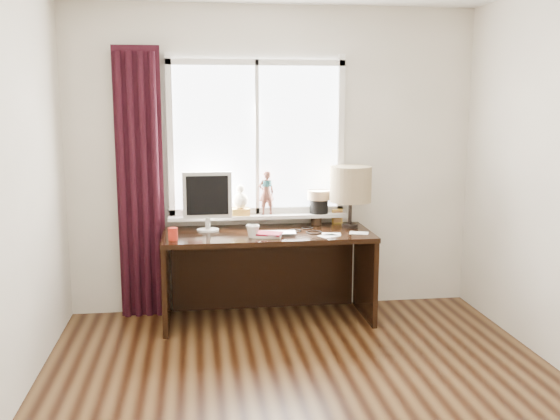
{
  "coord_description": "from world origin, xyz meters",
  "views": [
    {
      "loc": [
        -0.67,
        -3.32,
        1.8
      ],
      "look_at": [
        -0.05,
        1.25,
        1.0
      ],
      "focal_mm": 40.0,
      "sensor_mm": 36.0,
      "label": 1
    }
  ],
  "objects": [
    {
      "name": "mug",
      "position": [
        -0.24,
        1.46,
        0.8
      ],
      "size": [
        0.14,
        0.14,
        0.11
      ],
      "primitive_type": "imported",
      "rotation": [
        0.0,
        0.0,
        0.46
      ],
      "color": "white",
      "rests_on": "desk"
    },
    {
      "name": "desk_cables",
      "position": [
        0.22,
        1.63,
        0.75
      ],
      "size": [
        0.31,
        0.34,
        0.01
      ],
      "color": "black",
      "rests_on": "desk"
    },
    {
      "name": "brush_holder",
      "position": [
        0.36,
        1.9,
        0.81
      ],
      "size": [
        0.09,
        0.09,
        0.25
      ],
      "color": "black",
      "rests_on": "desk"
    },
    {
      "name": "window",
      "position": [
        -0.14,
        1.95,
        1.31
      ],
      "size": [
        1.52,
        0.2,
        1.4
      ],
      "color": "white",
      "rests_on": "ground"
    },
    {
      "name": "laptop",
      "position": [
        -0.06,
        1.52,
        0.76
      ],
      "size": [
        0.36,
        0.25,
        0.03
      ],
      "primitive_type": "imported",
      "rotation": [
        0.0,
        0.0,
        -0.1
      ],
      "color": "silver",
      "rests_on": "desk"
    },
    {
      "name": "notebook_stack",
      "position": [
        -0.12,
        1.47,
        0.77
      ],
      "size": [
        0.26,
        0.22,
        0.03
      ],
      "color": "beige",
      "rests_on": "desk"
    },
    {
      "name": "table_lamp",
      "position": [
        0.62,
        1.74,
        1.11
      ],
      "size": [
        0.35,
        0.35,
        0.52
      ],
      "color": "black",
      "rests_on": "desk"
    },
    {
      "name": "floor",
      "position": [
        0.0,
        0.0,
        0.0
      ],
      "size": [
        3.5,
        4.0,
        0.0
      ],
      "primitive_type": "cube",
      "color": "#55391D",
      "rests_on": "ground"
    },
    {
      "name": "red_cup",
      "position": [
        -0.86,
        1.44,
        0.8
      ],
      "size": [
        0.07,
        0.07,
        0.1
      ],
      "primitive_type": "cylinder",
      "color": "#A92013",
      "rests_on": "desk"
    },
    {
      "name": "desk",
      "position": [
        -0.1,
        1.73,
        0.51
      ],
      "size": [
        1.7,
        0.7,
        0.75
      ],
      "color": "black",
      "rests_on": "floor"
    },
    {
      "name": "loose_papers",
      "position": [
        0.47,
        1.47,
        0.75
      ],
      "size": [
        0.45,
        0.24,
        0.0
      ],
      "color": "white",
      "rests_on": "desk"
    },
    {
      "name": "icon_frame",
      "position": [
        0.54,
        1.91,
        0.81
      ],
      "size": [
        0.1,
        0.04,
        0.13
      ],
      "color": "gold",
      "rests_on": "desk"
    },
    {
      "name": "wall_back",
      "position": [
        0.0,
        2.0,
        1.3
      ],
      "size": [
        3.5,
        0.0,
        2.6
      ],
      "primitive_type": "cube",
      "rotation": [
        1.57,
        0.0,
        0.0
      ],
      "color": "beige",
      "rests_on": "ground"
    },
    {
      "name": "curtain",
      "position": [
        -1.13,
        1.91,
        1.12
      ],
      "size": [
        0.38,
        0.09,
        2.25
      ],
      "color": "black",
      "rests_on": "floor"
    },
    {
      "name": "wall_front",
      "position": [
        0.0,
        -2.0,
        1.3
      ],
      "size": [
        3.5,
        0.0,
        2.6
      ],
      "primitive_type": "cube",
      "rotation": [
        1.57,
        0.0,
        0.0
      ],
      "color": "beige",
      "rests_on": "ground"
    },
    {
      "name": "monitor",
      "position": [
        -0.58,
        1.75,
        1.03
      ],
      "size": [
        0.4,
        0.18,
        0.49
      ],
      "color": "beige",
      "rests_on": "desk"
    }
  ]
}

